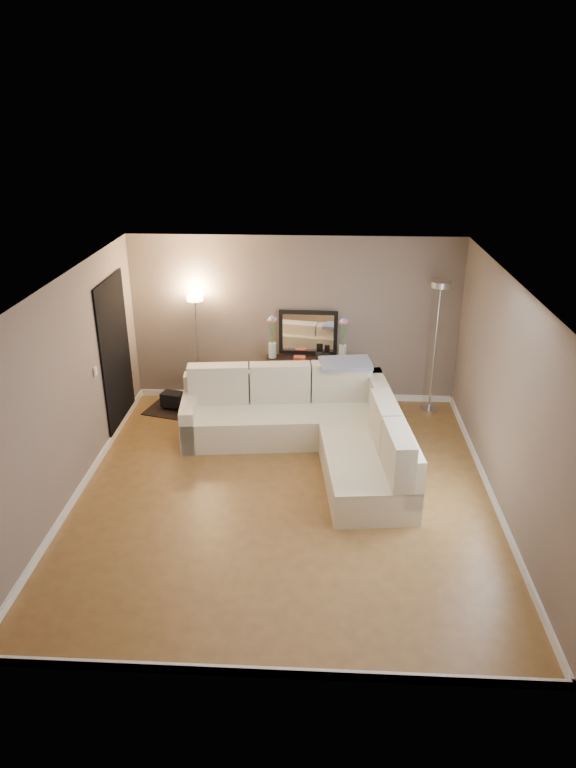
{
  "coord_description": "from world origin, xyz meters",
  "views": [
    {
      "loc": [
        0.39,
        -6.61,
        4.35
      ],
      "look_at": [
        0.0,
        0.8,
        1.1
      ],
      "focal_mm": 30.0,
      "sensor_mm": 36.0,
      "label": 1
    }
  ],
  "objects_px": {
    "floor_lamp_lit": "(197,328)",
    "console_table": "(302,379)",
    "sectional_sofa": "(314,425)",
    "floor_lamp_unlit": "(437,321)"
  },
  "relations": [
    {
      "from": "sectional_sofa",
      "to": "floor_lamp_lit",
      "type": "relative_size",
      "value": 1.8
    },
    {
      "from": "floor_lamp_unlit",
      "to": "sectional_sofa",
      "type": "bearing_deg",
      "value": -142.59
    },
    {
      "from": "sectional_sofa",
      "to": "console_table",
      "type": "relative_size",
      "value": 2.45
    },
    {
      "from": "console_table",
      "to": "floor_lamp_unlit",
      "type": "height_order",
      "value": "floor_lamp_unlit"
    },
    {
      "from": "sectional_sofa",
      "to": "floor_lamp_lit",
      "type": "height_order",
      "value": "floor_lamp_lit"
    },
    {
      "from": "floor_lamp_lit",
      "to": "floor_lamp_unlit",
      "type": "bearing_deg",
      "value": -2.13
    },
    {
      "from": "floor_lamp_lit",
      "to": "console_table",
      "type": "bearing_deg",
      "value": -2.47
    },
    {
      "from": "console_table",
      "to": "floor_lamp_lit",
      "type": "xyz_separation_m",
      "value": [
        -1.61,
        0.07,
        0.78
      ]
    },
    {
      "from": "console_table",
      "to": "floor_lamp_unlit",
      "type": "distance_m",
      "value": 2.21
    },
    {
      "from": "console_table",
      "to": "sectional_sofa",
      "type": "bearing_deg",
      "value": -81.9
    }
  ]
}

